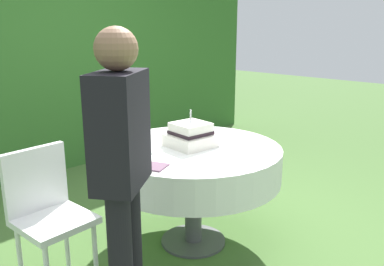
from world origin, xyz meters
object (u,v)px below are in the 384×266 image
object	(u,v)px
serving_plate_far	(219,137)
standing_person	(122,170)
serving_plate_near	(149,152)
garden_chair	(46,207)
cake_table	(193,163)
wedding_cake	(191,135)
napkin_stack	(154,166)

from	to	relation	value
serving_plate_far	standing_person	world-z (taller)	standing_person
serving_plate_near	garden_chair	size ratio (longest dim) A/B	0.12
cake_table	garden_chair	size ratio (longest dim) A/B	1.42
wedding_cake	serving_plate_near	xyz separation A→B (m)	(-0.32, 0.09, -0.07)
serving_plate_near	standing_person	world-z (taller)	standing_person
wedding_cake	serving_plate_near	bearing A→B (deg)	164.06
wedding_cake	napkin_stack	world-z (taller)	wedding_cake
napkin_stack	wedding_cake	bearing A→B (deg)	18.40
cake_table	napkin_stack	bearing A→B (deg)	-164.76
serving_plate_near	serving_plate_far	world-z (taller)	same
garden_chair	napkin_stack	bearing A→B (deg)	-37.33
serving_plate_far	wedding_cake	bearing A→B (deg)	-179.76
napkin_stack	standing_person	world-z (taller)	standing_person
wedding_cake	garden_chair	distance (m)	1.08
cake_table	standing_person	xyz separation A→B (m)	(-0.92, -0.41, 0.29)
garden_chair	standing_person	bearing A→B (deg)	-82.98
cake_table	garden_chair	distance (m)	1.04
wedding_cake	serving_plate_near	world-z (taller)	wedding_cake
wedding_cake	serving_plate_far	distance (m)	0.32
wedding_cake	garden_chair	bearing A→B (deg)	166.72
napkin_stack	garden_chair	size ratio (longest dim) A/B	0.16
serving_plate_far	napkin_stack	bearing A→B (deg)	-168.43
cake_table	serving_plate_far	world-z (taller)	serving_plate_far
serving_plate_near	garden_chair	bearing A→B (deg)	167.96
cake_table	serving_plate_near	xyz separation A→B (m)	(-0.31, 0.12, 0.13)
serving_plate_far	napkin_stack	xyz separation A→B (m)	(-0.79, -0.16, -0.00)
cake_table	wedding_cake	bearing A→B (deg)	80.42
serving_plate_near	cake_table	bearing A→B (deg)	-21.21
wedding_cake	standing_person	bearing A→B (deg)	-154.40
serving_plate_far	standing_person	bearing A→B (deg)	-160.20
serving_plate_far	serving_plate_near	bearing A→B (deg)	171.88
napkin_stack	standing_person	bearing A→B (deg)	-147.37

